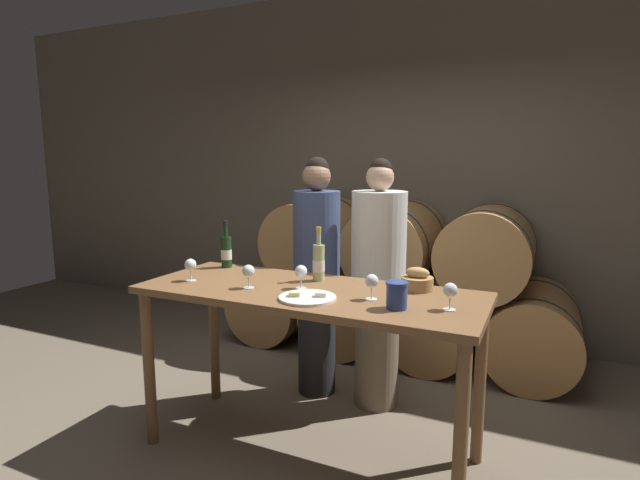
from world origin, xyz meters
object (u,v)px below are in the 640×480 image
at_px(wine_bottle_white, 319,262).
at_px(person_right, 378,284).
at_px(bread_basket, 417,281).
at_px(wine_glass_left, 248,272).
at_px(tasting_table, 309,311).
at_px(wine_bottle_red, 226,251).
at_px(cheese_plate, 307,297).
at_px(wine_glass_far_left, 190,265).
at_px(wine_glass_far_right, 450,291).
at_px(wine_glass_center, 301,272).
at_px(wine_glass_right, 372,282).
at_px(person_left, 317,275).
at_px(blue_crock, 397,294).

bearing_deg(wine_bottle_white, person_right, 68.76).
distance_m(bread_basket, wine_glass_left, 0.92).
bearing_deg(tasting_table, person_right, 77.14).
xyz_separation_m(wine_bottle_red, cheese_plate, (0.81, -0.44, -0.10)).
relative_size(cheese_plate, wine_glass_far_left, 2.24).
height_order(tasting_table, wine_glass_far_right, wine_glass_far_right).
height_order(tasting_table, wine_glass_center, wine_glass_center).
bearing_deg(wine_glass_center, wine_bottle_red, 158.26).
xyz_separation_m(wine_glass_far_left, wine_glass_right, (1.08, 0.08, 0.00)).
xyz_separation_m(person_left, wine_glass_far_right, (1.05, -0.76, 0.19)).
bearing_deg(tasting_table, wine_bottle_white, 99.72).
height_order(wine_glass_left, wine_glass_right, same).
relative_size(wine_bottle_white, wine_glass_left, 2.41).
height_order(wine_bottle_red, bread_basket, wine_bottle_red).
xyz_separation_m(person_left, wine_bottle_white, (0.25, -0.50, 0.21)).
xyz_separation_m(tasting_table, person_right, (0.16, 0.71, 0.00)).
bearing_deg(wine_glass_right, wine_glass_far_left, -175.94).
relative_size(wine_bottle_red, bread_basket, 1.77).
xyz_separation_m(wine_bottle_white, wine_glass_far_left, (-0.67, -0.32, -0.02)).
distance_m(blue_crock, wine_glass_far_right, 0.25).
relative_size(blue_crock, wine_glass_far_left, 1.00).
bearing_deg(wine_glass_right, wine_bottle_white, 149.20).
height_order(person_left, person_right, person_left).
distance_m(person_right, wine_glass_far_right, 0.99).
distance_m(blue_crock, cheese_plate, 0.46).
distance_m(blue_crock, wine_glass_right, 0.19).
bearing_deg(tasting_table, person_left, 112.09).
distance_m(wine_glass_left, wine_glass_far_right, 1.07).
relative_size(tasting_table, wine_glass_far_right, 14.36).
bearing_deg(wine_bottle_red, bread_basket, -1.51).
distance_m(person_left, wine_glass_right, 1.02).
bearing_deg(blue_crock, tasting_table, 165.52).
relative_size(tasting_table, bread_basket, 10.87).
relative_size(blue_crock, wine_glass_far_right, 1.00).
distance_m(bread_basket, wine_glass_right, 0.33).
xyz_separation_m(wine_glass_left, wine_glass_far_right, (1.07, 0.06, 0.00)).
bearing_deg(wine_bottle_white, wine_glass_left, -131.00).
bearing_deg(wine_glass_far_left, wine_glass_left, 0.47).
distance_m(person_right, blue_crock, 0.94).
height_order(person_left, wine_glass_far_left, person_left).
bearing_deg(tasting_table, wine_glass_far_left, -170.55).
xyz_separation_m(blue_crock, wine_glass_right, (-0.16, 0.10, 0.02)).
height_order(wine_bottle_white, bread_basket, wine_bottle_white).
bearing_deg(wine_glass_left, person_right, 60.15).
xyz_separation_m(person_right, cheese_plate, (-0.08, -0.88, 0.13)).
bearing_deg(wine_glass_far_right, wine_bottle_red, 167.70).
bearing_deg(blue_crock, wine_glass_right, 148.65).
distance_m(bread_basket, cheese_plate, 0.62).
distance_m(tasting_table, wine_glass_right, 0.43).
bearing_deg(blue_crock, bread_basket, 89.47).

